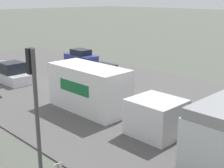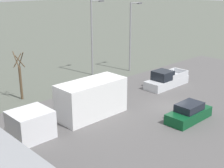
% 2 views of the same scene
% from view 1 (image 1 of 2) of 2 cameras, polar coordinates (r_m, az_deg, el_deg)
% --- Properties ---
extents(ground_plane, '(320.00, 320.00, 0.00)m').
position_cam_1_polar(ground_plane, '(28.30, -7.04, 0.08)').
color(ground_plane, '#565B51').
extents(road_surface, '(18.26, 40.93, 0.08)m').
position_cam_1_polar(road_surface, '(28.29, -7.04, 0.16)').
color(road_surface, '#565454').
rests_on(road_surface, ground).
extents(box_truck, '(2.56, 10.03, 3.02)m').
position_cam_1_polar(box_truck, '(20.21, -1.67, -1.87)').
color(box_truck, silver).
rests_on(box_truck, ground).
extents(pickup_truck, '(1.93, 5.48, 1.85)m').
position_cam_1_polar(pickup_truck, '(29.96, -18.28, 1.81)').
color(pickup_truck, silver).
rests_on(pickup_truck, ground).
extents(sedan_car_0, '(1.78, 4.27, 1.46)m').
position_cam_1_polar(sedan_car_0, '(29.04, -1.51, 1.99)').
color(sedan_car_0, '#0C4723').
rests_on(sedan_car_0, ground).
extents(sedan_car_1, '(1.84, 4.26, 1.52)m').
position_cam_1_polar(sedan_car_1, '(37.04, -5.71, 4.98)').
color(sedan_car_1, navy).
rests_on(sedan_car_1, ground).
extents(traffic_light_pole, '(0.28, 0.47, 5.79)m').
position_cam_1_polar(traffic_light_pole, '(12.06, -13.85, -3.47)').
color(traffic_light_pole, '#47474C').
rests_on(traffic_light_pole, ground).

